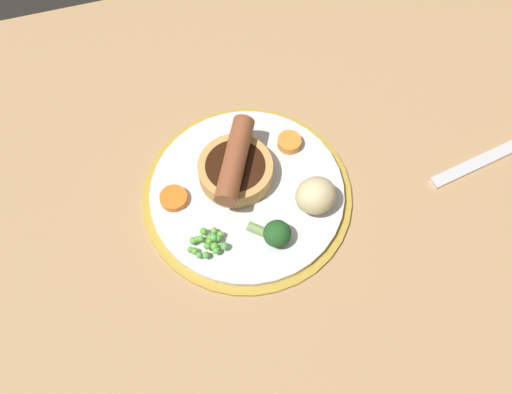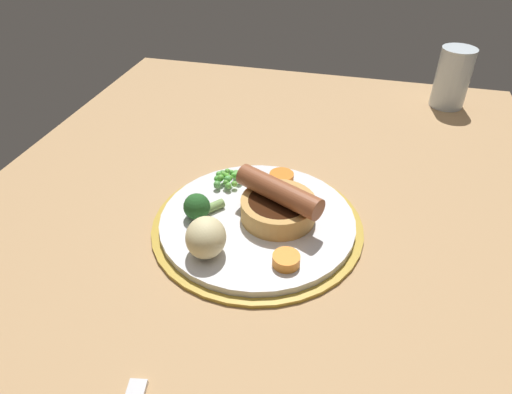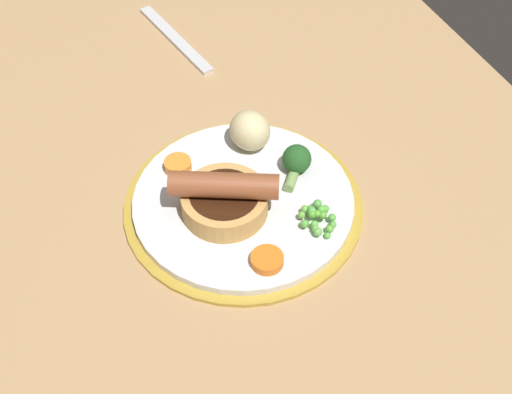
{
  "view_description": "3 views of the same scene",
  "coord_description": "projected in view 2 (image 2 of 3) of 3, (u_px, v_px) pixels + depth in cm",
  "views": [
    {
      "loc": [
        9.74,
        31.79,
        67.82
      ],
      "look_at": [
        1.05,
        1.11,
        5.85
      ],
      "focal_mm": 40.0,
      "sensor_mm": 36.0,
      "label": 1
    },
    {
      "loc": [
        -41.54,
        -11.5,
        40.76
      ],
      "look_at": [
        3.25,
        -0.17,
        6.45
      ],
      "focal_mm": 32.0,
      "sensor_mm": 36.0,
      "label": 2
    },
    {
      "loc": [
        50.15,
        -20.46,
        63.37
      ],
      "look_at": [
        3.18,
        0.15,
        5.78
      ],
      "focal_mm": 50.0,
      "sensor_mm": 36.0,
      "label": 3
    }
  ],
  "objects": [
    {
      "name": "carrot_slice_2",
      "position": [
        282.0,
        177.0,
        0.64
      ],
      "size": [
        3.85,
        3.85,
        1.0
      ],
      "primitive_type": "cylinder",
      "rotation": [
        0.0,
        0.0,
        3.01
      ],
      "color": "orange",
      "rests_on": "dinner_plate"
    },
    {
      "name": "drinking_glass",
      "position": [
        453.0,
        78.0,
        0.84
      ],
      "size": [
        6.16,
        6.16,
        10.91
      ],
      "primitive_type": "cylinder",
      "color": "silver",
      "rests_on": "dining_table"
    },
    {
      "name": "dining_table",
      "position": [
        248.0,
        243.0,
        0.58
      ],
      "size": [
        110.0,
        80.0,
        3.0
      ],
      "primitive_type": "cube",
      "color": "tan",
      "rests_on": "ground"
    },
    {
      "name": "carrot_slice_0",
      "position": [
        286.0,
        260.0,
        0.51
      ],
      "size": [
        3.28,
        3.28,
        1.28
      ],
      "primitive_type": "cylinder",
      "rotation": [
        0.0,
        0.0,
        4.66
      ],
      "color": "orange",
      "rests_on": "dinner_plate"
    },
    {
      "name": "dinner_plate",
      "position": [
        257.0,
        223.0,
        0.58
      ],
      "size": [
        26.73,
        26.73,
        1.4
      ],
      "color": "#B79333",
      "rests_on": "dining_table"
    },
    {
      "name": "sausage_pudding",
      "position": [
        278.0,
        204.0,
        0.56
      ],
      "size": [
        9.4,
        11.62,
        5.41
      ],
      "rotation": [
        0.0,
        0.0,
        1.11
      ],
      "color": "tan",
      "rests_on": "dinner_plate"
    },
    {
      "name": "potato_chunk_2",
      "position": [
        206.0,
        237.0,
        0.51
      ],
      "size": [
        5.83,
        5.43,
        4.64
      ],
      "primitive_type": "ellipsoid",
      "rotation": [
        0.0,
        0.0,
        1.75
      ],
      "color": "beige",
      "rests_on": "dinner_plate"
    },
    {
      "name": "pea_pile",
      "position": [
        227.0,
        178.0,
        0.63
      ],
      "size": [
        4.86,
        3.91,
        1.73
      ],
      "color": "#53A83C",
      "rests_on": "dinner_plate"
    },
    {
      "name": "broccoli_floret_near",
      "position": [
        199.0,
        206.0,
        0.57
      ],
      "size": [
        4.92,
        4.53,
        3.35
      ],
      "rotation": [
        0.0,
        0.0,
        2.44
      ],
      "color": "#235623",
      "rests_on": "dinner_plate"
    }
  ]
}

